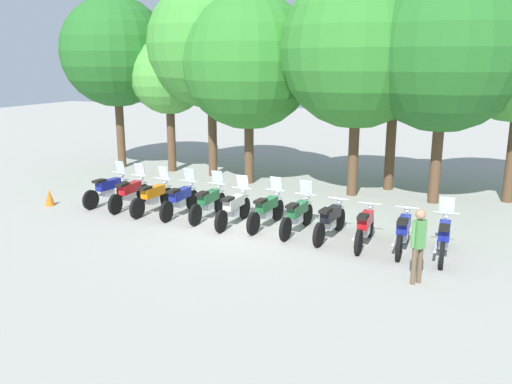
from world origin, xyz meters
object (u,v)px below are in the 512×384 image
at_px(motorcycle_0, 108,189).
at_px(tree_6, 445,49).
at_px(motorcycle_11, 444,237).
at_px(traffic_cone, 49,197).
at_px(motorcycle_10, 403,231).
at_px(motorcycle_2, 153,196).
at_px(motorcycle_8, 330,220).
at_px(motorcycle_7, 297,214).
at_px(tree_4, 358,50).
at_px(motorcycle_5, 234,207).
at_px(tree_1, 169,76).
at_px(motorcycle_9, 365,226).
at_px(motorcycle_4, 208,202).
at_px(tree_3, 249,62).
at_px(tree_5, 396,54).
at_px(tree_0, 116,52).
at_px(motorcycle_1, 130,192).
at_px(person_0, 419,241).
at_px(tree_2, 211,44).
at_px(motorcycle_6, 267,209).
at_px(motorcycle_3, 180,199).

height_order(motorcycle_0, tree_6, tree_6).
xyz_separation_m(motorcycle_0, motorcycle_11, (10.67, -1.24, 0.00)).
bearing_deg(traffic_cone, motorcycle_10, -0.96).
height_order(motorcycle_2, motorcycle_8, motorcycle_2).
bearing_deg(motorcycle_0, motorcycle_11, -89.25).
relative_size(motorcycle_2, motorcycle_8, 1.00).
height_order(motorcycle_7, tree_4, tree_4).
height_order(motorcycle_5, tree_1, tree_1).
distance_m(motorcycle_9, tree_6, 7.01).
distance_m(motorcycle_4, tree_3, 6.55).
height_order(tree_1, tree_5, tree_5).
xyz_separation_m(motorcycle_8, tree_3, (-4.59, 5.52, 4.15)).
height_order(tree_6, traffic_cone, tree_6).
xyz_separation_m(motorcycle_9, tree_0, (-12.18, 6.71, 4.55)).
bearing_deg(motorcycle_1, motorcycle_0, 80.41).
bearing_deg(tree_3, tree_4, -6.85).
bearing_deg(motorcycle_2, motorcycle_11, -91.50).
xyz_separation_m(person_0, tree_5, (-1.77, 8.73, 3.94)).
xyz_separation_m(motorcycle_4, tree_0, (-7.33, 6.00, 4.54)).
distance_m(motorcycle_4, tree_6, 8.91).
height_order(tree_2, tree_5, tree_2).
relative_size(motorcycle_9, motorcycle_11, 1.00).
distance_m(motorcycle_9, tree_5, 7.95).
distance_m(motorcycle_7, tree_5, 7.81).
distance_m(motorcycle_6, motorcycle_11, 4.90).
bearing_deg(motorcycle_6, tree_5, -16.57).
bearing_deg(motorcycle_8, motorcycle_11, -90.94).
height_order(motorcycle_3, motorcycle_9, motorcycle_3).
height_order(motorcycle_3, tree_5, tree_5).
distance_m(motorcycle_5, motorcycle_11, 5.85).
distance_m(motorcycle_8, motorcycle_9, 0.99).
xyz_separation_m(motorcycle_4, motorcycle_8, (3.88, -0.49, -0.01)).
distance_m(motorcycle_7, tree_6, 7.38).
bearing_deg(motorcycle_7, tree_1, 55.95).
height_order(motorcycle_4, motorcycle_6, same).
bearing_deg(tree_5, motorcycle_0, -146.50).
relative_size(motorcycle_5, motorcycle_9, 1.00).
xyz_separation_m(motorcycle_4, tree_4, (3.46, 4.53, 4.53)).
distance_m(tree_6, traffic_cone, 13.71).
xyz_separation_m(motorcycle_4, motorcycle_10, (5.82, -0.76, -0.01)).
relative_size(motorcycle_0, person_0, 1.32).
distance_m(motorcycle_3, motorcycle_11, 7.81).
relative_size(motorcycle_4, motorcycle_8, 1.00).
bearing_deg(tree_1, motorcycle_3, -57.98).
xyz_separation_m(motorcycle_3, motorcycle_4, (0.97, -0.00, 0.00)).
distance_m(motorcycle_3, tree_4, 7.79).
distance_m(tree_1, tree_5, 9.33).
relative_size(motorcycle_4, motorcycle_10, 1.00).
relative_size(motorcycle_9, tree_5, 0.33).
distance_m(motorcycle_0, motorcycle_5, 4.89).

